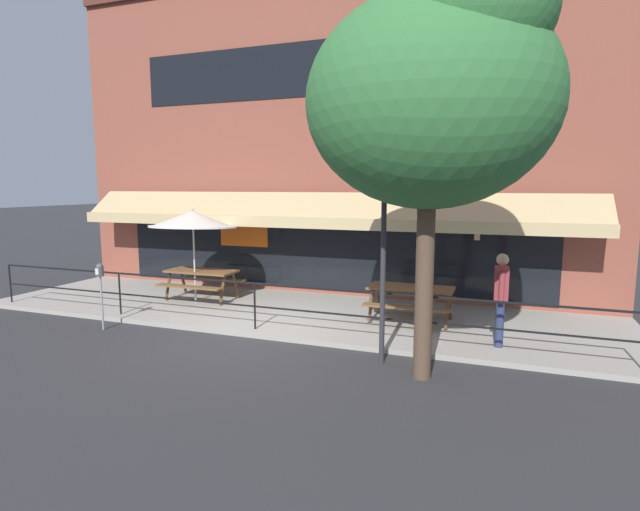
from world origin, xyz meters
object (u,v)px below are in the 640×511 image
(picnic_table_left, at_px, (202,276))
(picnic_table_centre, at_px, (411,294))
(street_sign_pole, at_px, (384,233))
(parking_meter_near, at_px, (100,276))
(pedestrian_walking, at_px, (501,294))
(street_tree_curbside, at_px, (437,86))
(patio_umbrella_left, at_px, (193,220))

(picnic_table_left, distance_m, picnic_table_centre, 5.44)
(picnic_table_left, distance_m, street_sign_pole, 6.20)
(picnic_table_centre, height_order, street_sign_pole, street_sign_pole)
(parking_meter_near, relative_size, street_sign_pole, 0.33)
(street_sign_pole, bearing_deg, parking_meter_near, -178.92)
(picnic_table_centre, relative_size, pedestrian_walking, 1.05)
(picnic_table_left, relative_size, street_tree_curbside, 0.28)
(picnic_table_left, bearing_deg, patio_umbrella_left, -90.00)
(picnic_table_left, distance_m, patio_umbrella_left, 1.50)
(picnic_table_left, relative_size, picnic_table_centre, 1.00)
(patio_umbrella_left, bearing_deg, parking_meter_near, -103.46)
(picnic_table_left, xyz_separation_m, pedestrian_walking, (7.25, -1.32, 0.35))
(pedestrian_walking, relative_size, parking_meter_near, 1.20)
(picnic_table_left, height_order, parking_meter_near, parking_meter_near)
(patio_umbrella_left, bearing_deg, street_sign_pole, -23.96)
(picnic_table_centre, distance_m, street_sign_pole, 2.88)
(picnic_table_left, xyz_separation_m, parking_meter_near, (-0.60, -2.80, 0.44))
(picnic_table_left, distance_m, pedestrian_walking, 7.38)
(patio_umbrella_left, height_order, street_sign_pole, street_sign_pole)
(parking_meter_near, bearing_deg, picnic_table_left, 77.92)
(picnic_table_left, xyz_separation_m, street_tree_curbside, (6.24, -3.20, 3.74))
(patio_umbrella_left, relative_size, parking_meter_near, 1.67)
(street_sign_pole, xyz_separation_m, street_tree_curbside, (0.86, -0.52, 2.21))
(picnic_table_centre, bearing_deg, parking_meter_near, -157.10)
(patio_umbrella_left, height_order, parking_meter_near, patio_umbrella_left)
(picnic_table_centre, bearing_deg, street_sign_pole, -91.38)
(picnic_table_left, height_order, street_sign_pole, street_sign_pole)
(picnic_table_left, bearing_deg, pedestrian_walking, -10.35)
(picnic_table_centre, bearing_deg, street_tree_curbside, -74.74)
(street_sign_pole, bearing_deg, picnic_table_left, 153.45)
(patio_umbrella_left, relative_size, pedestrian_walking, 1.39)
(picnic_table_centre, bearing_deg, pedestrian_walking, -30.53)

